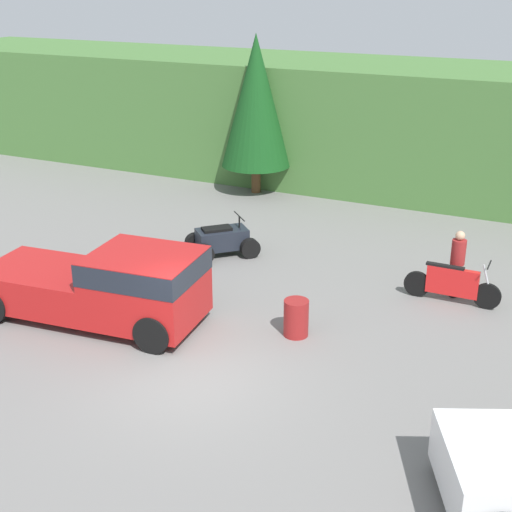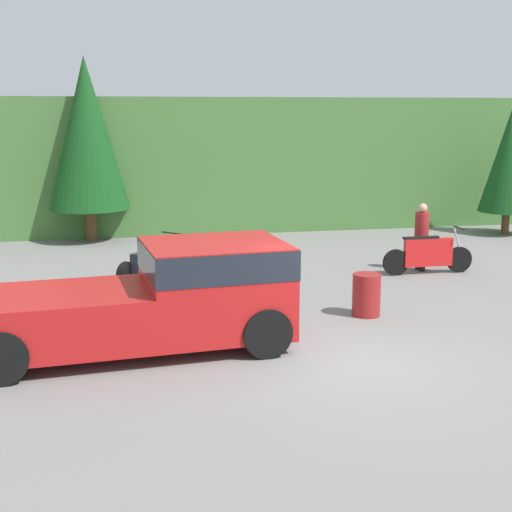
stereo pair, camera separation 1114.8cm
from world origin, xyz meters
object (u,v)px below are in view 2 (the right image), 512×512
at_px(steel_barrel, 366,295).
at_px(dirt_bike, 428,255).
at_px(rider_person, 422,234).
at_px(quad_atv, 163,265).
at_px(pickup_truck_red, 163,294).

bearing_deg(steel_barrel, dirt_bike, 48.96).
relative_size(dirt_bike, rider_person, 1.37).
bearing_deg(quad_atv, steel_barrel, -88.54).
bearing_deg(rider_person, dirt_bike, -89.54).
bearing_deg(rider_person, pickup_truck_red, -144.71).
bearing_deg(steel_barrel, rider_person, 52.54).
relative_size(pickup_truck_red, rider_person, 3.16).
distance_m(dirt_bike, steel_barrel, 4.41).
xyz_separation_m(dirt_bike, quad_atv, (-6.80, 0.39, -0.05)).
xyz_separation_m(pickup_truck_red, steel_barrel, (4.25, 1.26, -0.55)).
xyz_separation_m(pickup_truck_red, dirt_bike, (7.15, 4.59, -0.49)).
height_order(pickup_truck_red, dirt_bike, pickup_truck_red).
xyz_separation_m(pickup_truck_red, rider_person, (7.14, 5.04, -0.02)).
bearing_deg(pickup_truck_red, quad_atv, 80.56).
xyz_separation_m(dirt_bike, steel_barrel, (-2.90, -3.33, -0.06)).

